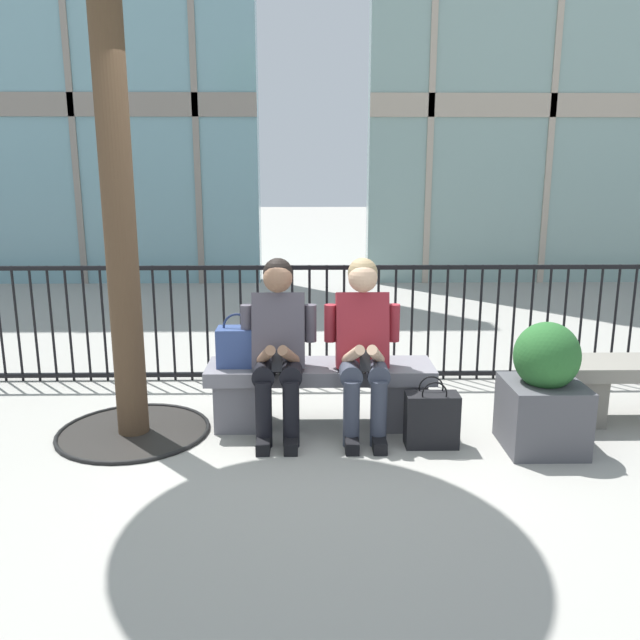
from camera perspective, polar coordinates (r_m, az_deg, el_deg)
ground_plane at (r=4.70m, az=0.02°, el=-9.21°), size 60.00×60.00×0.00m
stone_bench at (r=4.61m, az=0.02°, el=-6.09°), size 1.60×0.44×0.45m
seated_person_with_phone at (r=4.38m, az=-3.73°, el=-1.96°), size 0.52×0.66×1.21m
seated_person_companion at (r=4.39m, az=3.82°, el=-1.92°), size 0.52×0.66×1.21m
handbag_on_bench at (r=4.53m, az=-7.33°, el=-2.29°), size 0.28×0.20×0.38m
shopping_bag at (r=4.35m, az=9.88°, el=-8.67°), size 0.35×0.17×0.47m
plaza_railing at (r=5.53m, az=-0.16°, el=-0.24°), size 7.54×0.04×1.01m
planter at (r=4.43m, az=19.26°, el=-5.98°), size 0.49×0.49×0.85m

